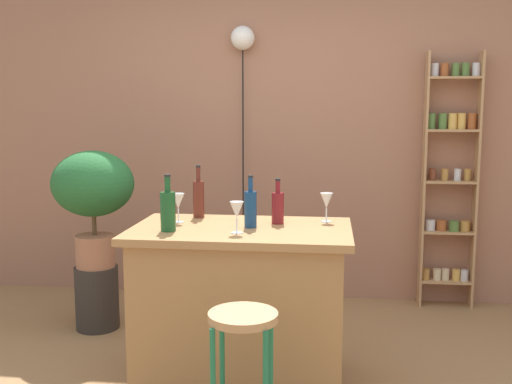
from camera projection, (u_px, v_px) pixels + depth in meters
back_wall at (271, 123)px, 4.76m from camera, size 6.40×0.10×2.80m
kitchen_counter at (241, 306)px, 3.27m from camera, size 1.18×0.73×0.88m
bar_stool at (243, 353)px, 2.56m from camera, size 0.30×0.30×0.66m
spice_shelf at (450, 177)px, 4.52m from camera, size 0.40×0.14×1.93m
plant_stool at (97, 297)px, 4.15m from camera, size 0.30×0.30×0.44m
potted_plant at (93, 191)px, 4.04m from camera, size 0.56×0.50×0.80m
bottle_wine_red at (199, 198)px, 3.49m from camera, size 0.07×0.07×0.31m
bottle_spirits_clear at (168, 210)px, 3.10m from camera, size 0.08×0.08×0.30m
bottle_soda_blue at (278, 207)px, 3.31m from camera, size 0.07×0.07×0.25m
bottle_vinegar at (250, 208)px, 3.20m from camera, size 0.07×0.07×0.28m
wine_glass_left at (326, 201)px, 3.36m from camera, size 0.07×0.07×0.16m
wine_glass_center at (236, 211)px, 3.05m from camera, size 0.07×0.07×0.16m
wine_glass_right at (178, 202)px, 3.34m from camera, size 0.07×0.07×0.16m
pendant_globe_light at (243, 44)px, 4.60m from camera, size 0.19×0.19×2.15m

